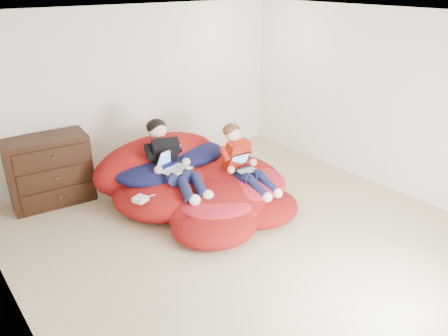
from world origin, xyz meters
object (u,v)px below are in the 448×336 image
older_boy (170,157)px  younger_boy (242,159)px  laptop_white (173,164)px  laptop_black (243,166)px  beanbag_pile (199,185)px  dresser (50,170)px

older_boy → younger_boy: older_boy is taller
laptop_white → laptop_black: laptop_white is taller
beanbag_pile → laptop_black: beanbag_pile is taller
dresser → laptop_black: (2.02, -1.64, 0.09)m
dresser → younger_boy: bearing=-38.7°
beanbag_pile → laptop_white: same height
laptop_white → beanbag_pile: bearing=-10.9°
beanbag_pile → younger_boy: size_ratio=2.43×
younger_boy → laptop_white: 0.91m
laptop_white → laptop_black: (0.80, -0.46, -0.08)m
dresser → older_boy: size_ratio=0.91×
older_boy → laptop_black: size_ratio=3.69×
laptop_white → dresser: bearing=136.1°
beanbag_pile → laptop_white: bearing=169.1°
beanbag_pile → laptop_white: size_ratio=5.43×
older_boy → younger_boy: size_ratio=1.20×
older_boy → laptop_black: older_boy is taller
beanbag_pile → laptop_white: 0.52m
dresser → older_boy: bearing=-42.2°
laptop_black → younger_boy: bearing=90.0°
younger_boy → laptop_white: (-0.80, 0.44, -0.02)m
laptop_white → younger_boy: bearing=-28.9°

